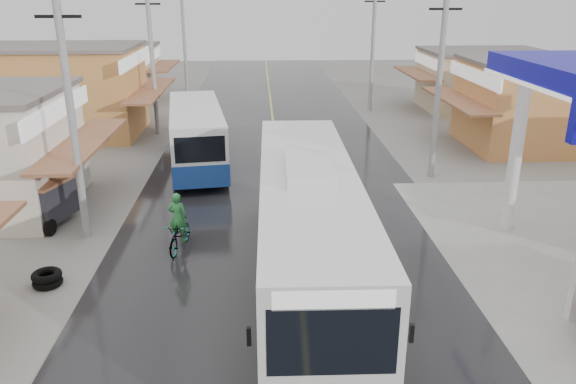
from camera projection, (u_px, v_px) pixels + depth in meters
name	position (u px, v px, depth m)	size (l,w,h in m)	color
road	(280.00, 179.00, 25.68)	(12.00, 90.00, 0.02)	black
centre_line	(280.00, 178.00, 25.67)	(0.15, 90.00, 0.01)	#D8CC4C
shopfronts_left	(16.00, 164.00, 27.86)	(11.00, 44.00, 5.20)	tan
utility_poles_left	(130.00, 175.00, 26.28)	(1.60, 50.00, 8.00)	gray
utility_poles_right	(430.00, 176.00, 26.02)	(1.60, 36.00, 8.00)	gray
coach_bus	(308.00, 230.00, 15.62)	(2.99, 12.54, 3.90)	silver
second_bus	(197.00, 135.00, 26.91)	(3.58, 9.08, 2.93)	silver
cyclist	(179.00, 231.00, 18.48)	(1.02, 2.02, 2.08)	black
tricycle_near	(48.00, 199.00, 20.43)	(2.02, 2.57, 1.73)	#26262D
tricycle_far	(42.00, 188.00, 21.58)	(1.87, 2.47, 1.71)	#26262D
tyre_stack	(47.00, 278.00, 16.40)	(0.87, 0.87, 0.44)	black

